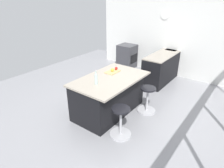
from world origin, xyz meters
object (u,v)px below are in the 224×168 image
Objects in this scene: apple_yellow at (112,70)px; apple_red at (116,68)px; oven_range at (127,56)px; stool_by_window at (147,100)px; cutting_board at (112,72)px; kitchen_island at (109,95)px; water_bottle at (96,79)px; stool_middle at (121,123)px.

apple_yellow reaches higher than apple_red.
apple_yellow is 1.12× the size of apple_red.
oven_range reaches higher than stool_by_window.
stool_by_window is at bearing 105.33° from cutting_board.
water_bottle is at bearing 1.36° from kitchen_island.
oven_range is 11.93× the size of apple_red.
stool_by_window is 1.00× the size of stool_middle.
apple_yellow is (0.24, -0.85, 0.65)m from stool_by_window.
kitchen_island is at bearing 14.51° from apple_red.
apple_yellow is 0.26× the size of water_bottle.
apple_yellow reaches higher than stool_middle.
stool_middle is 7.80× the size of apple_yellow.
stool_by_window is at bearing 180.00° from stool_middle.
stool_by_window is 1.75× the size of cutting_board.
water_bottle is (0.99, -0.72, 0.71)m from stool_by_window.
kitchen_island is at bearing 22.08° from cutting_board.
oven_range is 0.49× the size of kitchen_island.
oven_range is 3.18m from kitchen_island.
apple_yellow reaches higher than stool_by_window.
stool_by_window is at bearing 127.32° from kitchen_island.
water_bottle is at bearing -36.03° from stool_by_window.
cutting_board is (-0.88, -0.86, 0.60)m from stool_middle.
apple_red is 0.91m from water_bottle.
oven_range is at bearing -157.58° from water_bottle.
stool_middle is at bearing 52.68° from kitchen_island.
stool_middle is (0.56, 0.73, -0.15)m from kitchen_island.
stool_middle is 1.75× the size of cutting_board.
apple_red is at bearing 177.86° from apple_yellow.
cutting_board is at bearing -74.67° from stool_by_window.
cutting_board is (-0.32, -0.13, 0.45)m from kitchen_island.
oven_range is at bearing -148.73° from stool_middle.
water_bottle is (0.43, 0.01, 0.56)m from kitchen_island.
water_bottle reaches higher than oven_range.
apple_yellow reaches higher than kitchen_island.
kitchen_island is 0.71m from water_bottle.
apple_red is at bearing 27.10° from oven_range.
oven_range is 4.02m from stool_middle.
cutting_board is at bearing -4.29° from apple_red.
stool_by_window is 1.10m from apple_yellow.
oven_range is 1.37× the size of stool_by_window.
apple_red is at bearing -171.75° from water_bottle.
oven_range is at bearing -152.90° from apple_red.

